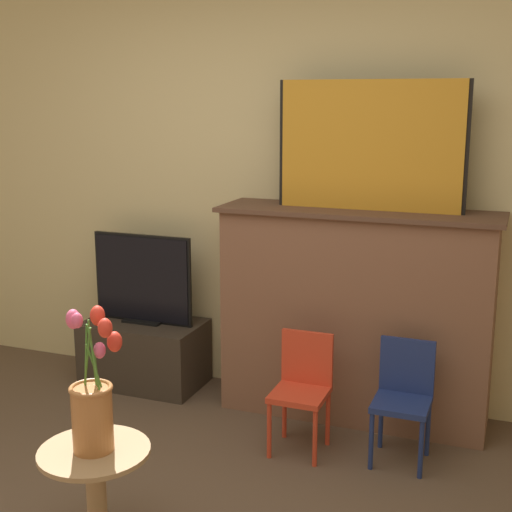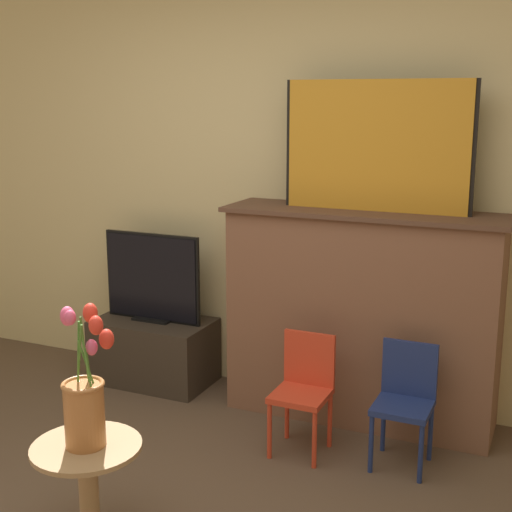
{
  "view_description": "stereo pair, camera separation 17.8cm",
  "coord_description": "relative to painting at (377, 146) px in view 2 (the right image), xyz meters",
  "views": [
    {
      "loc": [
        1.38,
        -1.89,
        1.79
      ],
      "look_at": [
        0.2,
        1.18,
        1.06
      ],
      "focal_mm": 50.0,
      "sensor_mm": 36.0,
      "label": 1
    },
    {
      "loc": [
        1.54,
        -1.82,
        1.79
      ],
      "look_at": [
        0.2,
        1.18,
        1.06
      ],
      "focal_mm": 50.0,
      "sensor_mm": 36.0,
      "label": 2
    }
  ],
  "objects": [
    {
      "name": "wall_back",
      "position": [
        -0.57,
        0.23,
        -0.19
      ],
      "size": [
        8.0,
        0.06,
        2.7
      ],
      "color": "beige",
      "rests_on": "ground"
    },
    {
      "name": "fireplace_mantel",
      "position": [
        -0.05,
        -0.01,
        -0.93
      ],
      "size": [
        1.54,
        0.45,
        1.2
      ],
      "color": "brown",
      "rests_on": "ground"
    },
    {
      "name": "painting",
      "position": [
        0.0,
        0.0,
        0.0
      ],
      "size": [
        1.02,
        0.03,
        0.69
      ],
      "color": "black",
      "rests_on": "fireplace_mantel"
    },
    {
      "name": "tv_stand",
      "position": [
        -1.39,
        -0.04,
        -1.34
      ],
      "size": [
        0.74,
        0.44,
        0.41
      ],
      "color": "#382D23",
      "rests_on": "ground"
    },
    {
      "name": "tv_monitor",
      "position": [
        -1.39,
        -0.04,
        -0.86
      ],
      "size": [
        0.66,
        0.12,
        0.56
      ],
      "color": "black",
      "rests_on": "tv_stand"
    },
    {
      "name": "chair_red",
      "position": [
        -0.2,
        -0.5,
        -1.19
      ],
      "size": [
        0.27,
        0.27,
        0.61
      ],
      "color": "red",
      "rests_on": "ground"
    },
    {
      "name": "chair_blue",
      "position": [
        0.3,
        -0.43,
        -1.19
      ],
      "size": [
        0.27,
        0.27,
        0.61
      ],
      "color": "navy",
      "rests_on": "ground"
    },
    {
      "name": "side_table",
      "position": [
        -0.7,
        -1.63,
        -1.25
      ],
      "size": [
        0.44,
        0.44,
        0.45
      ],
      "color": "#99754C",
      "rests_on": "ground"
    },
    {
      "name": "vase_tulips",
      "position": [
        -0.7,
        -1.63,
        -0.9
      ],
      "size": [
        0.25,
        0.19,
        0.57
      ],
      "color": "#AD6B38",
      "rests_on": "side_table"
    }
  ]
}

